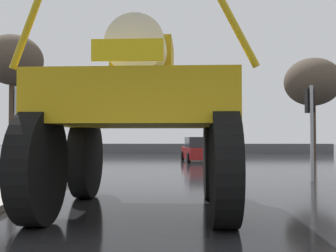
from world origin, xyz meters
TOP-DOWN VIEW (x-y plane):
  - ground_plane at (0.00, 18.00)m, footprint 120.00×120.00m
  - oversize_sprayer at (-0.23, 4.58)m, footprint 4.22×5.27m
  - sedan_ahead at (1.89, 21.12)m, footprint 2.25×4.27m
  - traffic_signal_near_left at (-5.13, 10.27)m, footprint 0.24×0.54m
  - traffic_signal_near_right at (5.16, 10.27)m, footprint 0.24×0.54m
  - bare_tree_left at (-9.31, 19.87)m, footprint 3.54×3.54m
  - bare_tree_right at (9.86, 23.82)m, footprint 3.86×3.86m
  - roadside_barrier at (0.00, 33.35)m, footprint 29.80×0.24m

SIDE VIEW (x-z plane):
  - ground_plane at x=0.00m, z-range 0.00..0.00m
  - roadside_barrier at x=0.00m, z-range 0.00..0.90m
  - sedan_ahead at x=1.89m, z-range -0.05..1.47m
  - oversize_sprayer at x=-0.23m, z-range -0.28..4.27m
  - traffic_signal_near_left at x=-5.13m, z-range 0.75..4.05m
  - traffic_signal_near_right at x=5.16m, z-range 0.75..4.06m
  - bare_tree_right at x=9.86m, z-range 1.80..8.74m
  - bare_tree_left at x=-9.31m, z-range 2.23..9.87m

